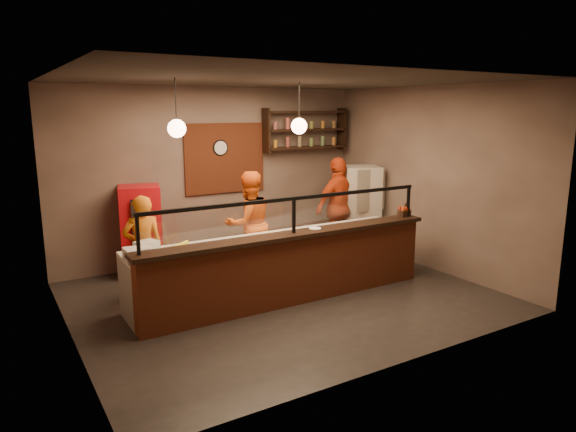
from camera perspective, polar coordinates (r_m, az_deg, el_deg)
floor at (r=7.92m, az=-0.53°, el=-8.90°), size 6.00×6.00×0.00m
ceiling at (r=7.43m, az=-0.58°, el=14.88°), size 6.00×6.00×0.00m
wall_back at (r=9.72m, az=-8.11°, el=4.57°), size 6.00×0.00×6.00m
wall_left at (r=6.54m, az=-23.80°, el=0.21°), size 0.00×5.00×5.00m
wall_right at (r=9.39m, az=15.45°, el=4.01°), size 0.00×5.00×5.00m
wall_front at (r=5.55m, az=12.74°, el=-0.99°), size 6.00×0.00×6.00m
brick_patch at (r=9.74m, az=-7.00°, el=6.39°), size 1.60×0.04×1.30m
service_counter at (r=7.52m, az=0.64°, el=-6.03°), size 4.60×0.25×1.00m
counter_ledge at (r=7.37m, az=0.65°, el=-2.10°), size 4.70×0.37×0.06m
worktop_cabinet at (r=7.95m, az=-1.27°, el=-5.60°), size 4.60×0.75×0.85m
worktop at (r=7.83m, az=-1.29°, el=-2.45°), size 4.60×0.75×0.05m
sneeze_guard at (r=7.30m, az=0.65°, el=0.49°), size 4.50×0.05×0.52m
wall_shelving at (r=10.40m, az=1.96°, el=9.57°), size 1.84×0.28×0.85m
wall_clock at (r=9.68m, az=-7.55°, el=7.53°), size 0.30×0.04×0.30m
pendant_left at (r=6.97m, az=-12.26°, el=9.49°), size 0.24×0.24×0.77m
pendant_right at (r=7.80m, az=1.24°, el=9.96°), size 0.24×0.24×0.77m
cook_left at (r=7.86m, az=-15.79°, el=-3.47°), size 0.63×0.46×1.58m
cook_mid at (r=8.71m, az=-4.36°, el=-0.88°), size 0.89×0.70×1.79m
cook_right at (r=9.87m, az=5.66°, el=0.97°), size 1.18×0.63×1.92m
fridge at (r=10.27m, az=7.91°, el=0.75°), size 0.91×0.88×1.71m
red_cooler at (r=9.05m, az=-15.98°, el=-1.61°), size 0.79×0.75×1.55m
pizza_dough at (r=7.88m, az=-1.02°, el=-2.12°), size 0.64×0.64×0.01m
prep_tub_a at (r=6.97m, az=-16.60°, el=-3.95°), size 0.31×0.26×0.14m
prep_tub_b at (r=7.25m, az=-15.45°, el=-3.25°), size 0.34×0.31×0.14m
prep_tub_c at (r=6.84m, az=-16.32°, el=-4.10°), size 0.34×0.27×0.17m
rolling_pin at (r=7.35m, az=-11.90°, el=-3.21°), size 0.33×0.27×0.06m
condiment_caddy at (r=8.72m, az=12.77°, el=0.32°), size 0.18×0.14×0.10m
pepper_mill at (r=8.70m, az=12.98°, el=0.68°), size 0.06×0.06×0.22m
small_plate at (r=7.62m, az=3.03°, el=-1.38°), size 0.23×0.23×0.01m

